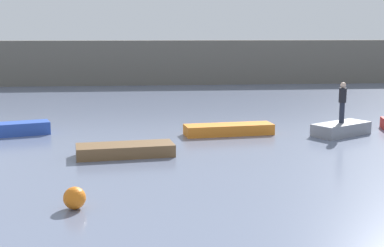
{
  "coord_description": "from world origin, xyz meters",
  "views": [
    {
      "loc": [
        8.3,
        -18.62,
        4.52
      ],
      "look_at": [
        10.36,
        3.57,
        0.64
      ],
      "focal_mm": 51.12,
      "sensor_mm": 36.0,
      "label": 1
    }
  ],
  "objects_px": {
    "rowboat_orange": "(229,129)",
    "person_dark_shirt": "(342,100)",
    "rowboat_grey": "(341,129)",
    "mooring_buoy": "(75,198)",
    "rowboat_blue": "(8,129)",
    "rowboat_brown": "(125,150)"
  },
  "relations": [
    {
      "from": "rowboat_blue",
      "to": "person_dark_shirt",
      "type": "height_order",
      "value": "person_dark_shirt"
    },
    {
      "from": "rowboat_orange",
      "to": "person_dark_shirt",
      "type": "height_order",
      "value": "person_dark_shirt"
    },
    {
      "from": "rowboat_grey",
      "to": "person_dark_shirt",
      "type": "xyz_separation_m",
      "value": [
        0.0,
        0.0,
        1.24
      ]
    },
    {
      "from": "rowboat_orange",
      "to": "rowboat_grey",
      "type": "height_order",
      "value": "rowboat_grey"
    },
    {
      "from": "rowboat_orange",
      "to": "rowboat_grey",
      "type": "distance_m",
      "value": 4.82
    },
    {
      "from": "rowboat_brown",
      "to": "rowboat_grey",
      "type": "xyz_separation_m",
      "value": [
        9.13,
        3.09,
        0.05
      ]
    },
    {
      "from": "rowboat_orange",
      "to": "rowboat_grey",
      "type": "bearing_deg",
      "value": -13.5
    },
    {
      "from": "rowboat_grey",
      "to": "person_dark_shirt",
      "type": "height_order",
      "value": "person_dark_shirt"
    },
    {
      "from": "rowboat_blue",
      "to": "mooring_buoy",
      "type": "distance_m",
      "value": 10.83
    },
    {
      "from": "rowboat_brown",
      "to": "person_dark_shirt",
      "type": "height_order",
      "value": "person_dark_shirt"
    },
    {
      "from": "rowboat_grey",
      "to": "mooring_buoy",
      "type": "distance_m",
      "value": 13.55
    },
    {
      "from": "rowboat_grey",
      "to": "mooring_buoy",
      "type": "xyz_separation_m",
      "value": [
        -10.25,
        -8.87,
        0.02
      ]
    },
    {
      "from": "rowboat_blue",
      "to": "rowboat_grey",
      "type": "relative_size",
      "value": 1.28
    },
    {
      "from": "rowboat_brown",
      "to": "mooring_buoy",
      "type": "distance_m",
      "value": 5.88
    },
    {
      "from": "person_dark_shirt",
      "to": "mooring_buoy",
      "type": "bearing_deg",
      "value": -139.13
    },
    {
      "from": "rowboat_orange",
      "to": "mooring_buoy",
      "type": "xyz_separation_m",
      "value": [
        -5.46,
        -9.4,
        0.06
      ]
    },
    {
      "from": "person_dark_shirt",
      "to": "rowboat_orange",
      "type": "bearing_deg",
      "value": 173.62
    },
    {
      "from": "rowboat_brown",
      "to": "mooring_buoy",
      "type": "bearing_deg",
      "value": -108.62
    },
    {
      "from": "mooring_buoy",
      "to": "rowboat_orange",
      "type": "bearing_deg",
      "value": 59.88
    },
    {
      "from": "rowboat_brown",
      "to": "rowboat_blue",
      "type": "bearing_deg",
      "value": 132.16
    },
    {
      "from": "rowboat_brown",
      "to": "person_dark_shirt",
      "type": "relative_size",
      "value": 1.99
    },
    {
      "from": "rowboat_orange",
      "to": "person_dark_shirt",
      "type": "bearing_deg",
      "value": -13.5
    }
  ]
}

